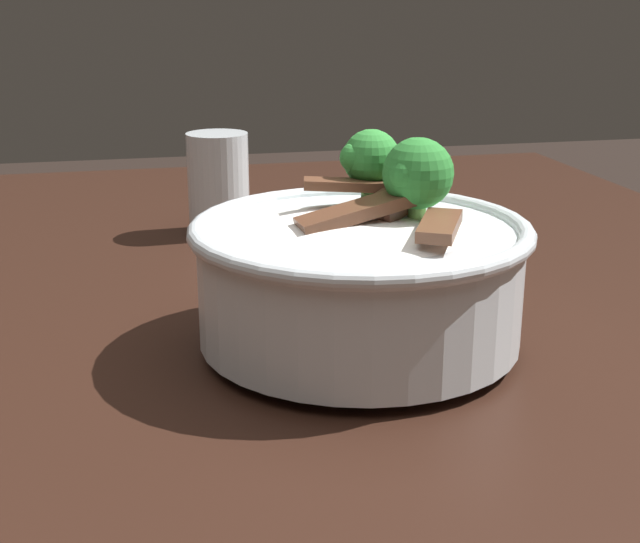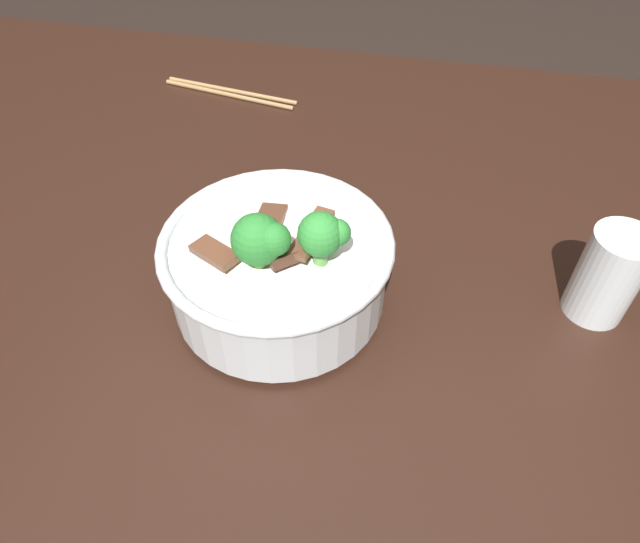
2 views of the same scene
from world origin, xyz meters
The scene contains 5 objects.
ground centered at (0.00, 0.00, 0.00)m, with size 10.00×10.00×0.00m, color black.
dining_table centered at (0.00, 0.00, 0.66)m, with size 1.52×1.07×0.75m.
rice_bowl centered at (0.08, -0.07, 0.81)m, with size 0.23×0.23×0.15m.
drinking_glass centered at (0.40, -0.01, 0.80)m, with size 0.06×0.06×0.10m.
chopsticks_pair centered at (-0.12, 0.34, 0.76)m, with size 0.23×0.06×0.01m.
Camera 2 is at (0.20, -0.45, 1.21)m, focal length 31.45 mm.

